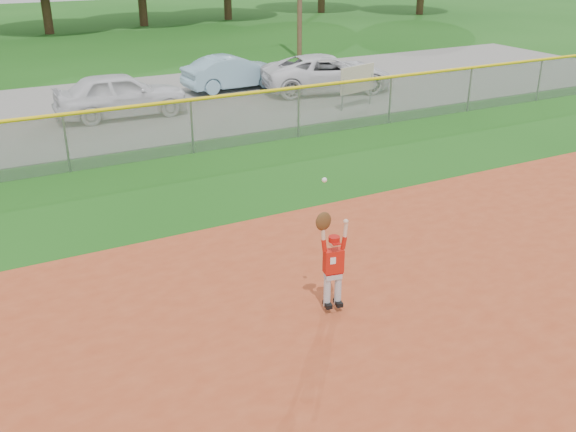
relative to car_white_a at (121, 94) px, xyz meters
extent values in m
plane|color=#184F12|center=(0.70, -14.80, -0.77)|extent=(120.00, 120.00, 0.00)
cube|color=slate|center=(0.70, 1.20, -0.75)|extent=(44.00, 10.00, 0.03)
imported|color=silver|center=(0.00, 0.00, 0.00)|extent=(4.38, 1.88, 1.47)
imported|color=#86B2C8|center=(4.96, 2.16, -0.09)|extent=(4.01, 1.59, 1.30)
imported|color=white|center=(7.99, 0.04, -0.04)|extent=(5.43, 3.38, 1.40)
cylinder|color=gray|center=(6.86, -2.80, -0.21)|extent=(0.06, 0.06, 1.11)
cylinder|color=gray|center=(8.29, -2.42, -0.21)|extent=(0.06, 0.06, 1.11)
cube|color=beige|center=(7.57, -2.61, 0.25)|extent=(1.62, 0.48, 0.93)
cube|color=gray|center=(0.70, -4.80, -0.02)|extent=(40.00, 0.03, 1.50)
cylinder|color=yellow|center=(0.70, -4.80, 0.73)|extent=(40.00, 0.10, 0.10)
cylinder|color=gray|center=(-2.63, -4.80, -0.02)|extent=(0.06, 0.06, 1.50)
cylinder|color=gray|center=(0.70, -4.80, -0.02)|extent=(0.06, 0.06, 1.50)
cylinder|color=gray|center=(4.04, -4.80, -0.02)|extent=(0.06, 0.06, 1.50)
cylinder|color=gray|center=(7.37, -4.80, -0.02)|extent=(0.06, 0.06, 1.50)
cylinder|color=gray|center=(10.70, -4.80, -0.02)|extent=(0.06, 0.06, 1.50)
cylinder|color=gray|center=(14.04, -4.80, -0.02)|extent=(0.06, 0.06, 1.50)
cylinder|color=silver|center=(-0.31, -13.64, -0.38)|extent=(0.13, 0.13, 0.50)
cylinder|color=silver|center=(-0.14, -13.68, -0.38)|extent=(0.13, 0.13, 0.50)
cube|color=black|center=(-0.32, -13.67, -0.60)|extent=(0.14, 0.22, 0.07)
cube|color=black|center=(-0.14, -13.71, -0.60)|extent=(0.14, 0.22, 0.07)
cube|color=silver|center=(-0.23, -13.66, -0.10)|extent=(0.28, 0.19, 0.10)
cube|color=maroon|center=(-0.23, -13.66, -0.04)|extent=(0.30, 0.20, 0.04)
cube|color=red|center=(-0.23, -13.66, 0.15)|extent=(0.33, 0.22, 0.38)
cube|color=white|center=(-0.28, -13.74, 0.20)|extent=(0.09, 0.02, 0.11)
sphere|color=beige|center=(-0.23, -13.66, 0.48)|extent=(0.20, 0.20, 0.17)
cylinder|color=#B5100B|center=(-0.23, -13.66, 0.53)|extent=(0.21, 0.21, 0.08)
cube|color=#B5100B|center=(-0.24, -13.75, 0.49)|extent=(0.15, 0.12, 0.02)
cylinder|color=red|center=(-0.38, -13.63, 0.44)|extent=(0.11, 0.09, 0.21)
cylinder|color=beige|center=(-0.40, -13.62, 0.65)|extent=(0.09, 0.07, 0.22)
ellipsoid|color=#4C2D14|center=(-0.40, -13.62, 0.84)|extent=(0.28, 0.17, 0.30)
sphere|color=white|center=(-0.40, -13.62, 1.50)|extent=(0.09, 0.09, 0.08)
cylinder|color=red|center=(-0.07, -13.69, 0.44)|extent=(0.11, 0.09, 0.21)
cylinder|color=beige|center=(-0.05, -13.69, 0.65)|extent=(0.09, 0.07, 0.22)
sphere|color=beige|center=(-0.05, -13.69, 0.79)|extent=(0.09, 0.09, 0.08)
camera|label=1|loc=(-4.98, -21.11, 4.74)|focal=40.00mm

